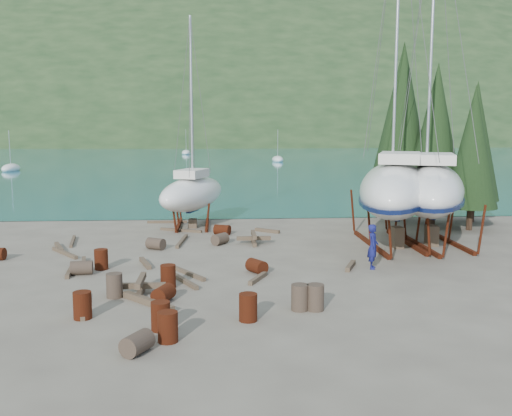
{
  "coord_description": "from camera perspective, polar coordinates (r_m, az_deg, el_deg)",
  "views": [
    {
      "loc": [
        -1.0,
        -22.53,
        6.03
      ],
      "look_at": [
        0.77,
        3.0,
        2.43
      ],
      "focal_mm": 40.0,
      "sensor_mm": 36.0,
      "label": 1
    }
  ],
  "objects": [
    {
      "name": "timber_17",
      "position": [
        28.96,
        -18.6,
        -4.28
      ],
      "size": [
        1.76,
        2.3,
        0.16
      ],
      "primitive_type": "cube",
      "rotation": [
        0.0,
        0.0,
        0.64
      ],
      "color": "brown",
      "rests_on": "ground"
    },
    {
      "name": "ground",
      "position": [
        23.34,
        -1.38,
        -6.97
      ],
      "size": [
        600.0,
        600.0,
        0.0
      ],
      "primitive_type": "plane",
      "color": "#5E554A",
      "rests_on": "ground"
    },
    {
      "name": "drum_9",
      "position": [
        28.99,
        -9.99,
        -3.55
      ],
      "size": [
        1.05,
        0.95,
        0.58
      ],
      "primitive_type": "cylinder",
      "rotation": [
        1.57,
        0.0,
        1.02
      ],
      "color": "#2D2823",
      "rests_on": "ground"
    },
    {
      "name": "drum_12",
      "position": [
        20.37,
        -9.23,
        -8.48
      ],
      "size": [
        0.85,
        1.03,
        0.58
      ],
      "primitive_type": "cylinder",
      "rotation": [
        1.57,
        0.0,
        2.78
      ],
      "color": "#55170E",
      "rests_on": "ground"
    },
    {
      "name": "drum_10",
      "position": [
        17.62,
        -9.52,
        -10.61
      ],
      "size": [
        0.58,
        0.58,
        0.88
      ],
      "primitive_type": "cylinder",
      "color": "#55170E",
      "rests_on": "ground"
    },
    {
      "name": "timber_3",
      "position": [
        20.39,
        -16.82,
        -9.33
      ],
      "size": [
        0.69,
        2.83,
        0.15
      ],
      "primitive_type": "cube",
      "rotation": [
        0.0,
        0.0,
        0.19
      ],
      "color": "brown",
      "rests_on": "ground"
    },
    {
      "name": "timber_9",
      "position": [
        33.79,
        -7.52,
        -2.22
      ],
      "size": [
        2.51,
        1.24,
        0.15
      ],
      "primitive_type": "cube",
      "rotation": [
        0.0,
        0.0,
        1.15
      ],
      "color": "brown",
      "rests_on": "ground"
    },
    {
      "name": "moored_boat_mid",
      "position": [
        103.27,
        2.18,
        4.86
      ],
      "size": [
        2.0,
        5.0,
        6.05
      ],
      "color": "white",
      "rests_on": "ground"
    },
    {
      "name": "small_sailboat_shore",
      "position": [
        35.17,
        -6.37,
        1.51
      ],
      "size": [
        5.06,
        8.31,
        12.68
      ],
      "rotation": [
        0.0,
        0.0,
        -0.35
      ],
      "color": "white",
      "rests_on": "ground"
    },
    {
      "name": "bay_water",
      "position": [
        337.58,
        -3.81,
        6.96
      ],
      "size": [
        700.0,
        700.0,
        0.0
      ],
      "primitive_type": "plane",
      "color": "#175873",
      "rests_on": "ground"
    },
    {
      "name": "timber_12",
      "position": [
        25.38,
        -18.07,
        -5.95
      ],
      "size": [
        0.45,
        2.3,
        0.17
      ],
      "primitive_type": "cube",
      "rotation": [
        0.0,
        0.0,
        0.12
      ],
      "color": "brown",
      "rests_on": "ground"
    },
    {
      "name": "timber_6",
      "position": [
        33.26,
        1.13,
        -2.28
      ],
      "size": [
        1.42,
        1.13,
        0.19
      ],
      "primitive_type": "cube",
      "rotation": [
        0.0,
        0.0,
        0.93
      ],
      "color": "brown",
      "rests_on": "ground"
    },
    {
      "name": "drum_17",
      "position": [
        19.3,
        5.96,
        -8.88
      ],
      "size": [
        0.58,
        0.58,
        0.88
      ],
      "primitive_type": "cylinder",
      "color": "#2D2823",
      "rests_on": "ground"
    },
    {
      "name": "drum_8",
      "position": [
        25.45,
        -15.22,
        -4.97
      ],
      "size": [
        0.58,
        0.58,
        0.88
      ],
      "primitive_type": "cylinder",
      "color": "#55170E",
      "rests_on": "ground"
    },
    {
      "name": "timber_7",
      "position": [
        22.88,
        0.18,
        -7.05
      ],
      "size": [
        0.86,
        1.56,
        0.17
      ],
      "primitive_type": "cube",
      "rotation": [
        0.0,
        0.0,
        2.7
      ],
      "color": "brown",
      "rests_on": "ground"
    },
    {
      "name": "timber_8",
      "position": [
        25.86,
        -11.03,
        -5.42
      ],
      "size": [
        0.74,
        1.78,
        0.19
      ],
      "primitive_type": "cube",
      "rotation": [
        0.0,
        0.0,
        0.32
      ],
      "color": "brown",
      "rests_on": "ground"
    },
    {
      "name": "timber_2",
      "position": [
        30.36,
        -19.09,
        -3.73
      ],
      "size": [
        0.98,
        2.02,
        0.19
      ],
      "primitive_type": "cube",
      "rotation": [
        0.0,
        0.0,
        0.4
      ],
      "color": "brown",
      "rests_on": "ground"
    },
    {
      "name": "drum_4",
      "position": [
        32.48,
        -3.39,
        -2.19
      ],
      "size": [
        1.04,
        0.9,
        0.58
      ],
      "primitive_type": "cylinder",
      "rotation": [
        1.57,
        0.0,
        1.13
      ],
      "color": "#55170E",
      "rests_on": "ground"
    },
    {
      "name": "far_hill",
      "position": [
        342.58,
        -3.81,
        6.97
      ],
      "size": [
        800.0,
        360.0,
        110.0
      ],
      "primitive_type": "ellipsoid",
      "color": "#1D341A",
      "rests_on": "ground"
    },
    {
      "name": "drum_16",
      "position": [
        21.21,
        -13.97,
        -7.53
      ],
      "size": [
        0.58,
        0.58,
        0.88
      ],
      "primitive_type": "cylinder",
      "color": "#2D2823",
      "rests_on": "ground"
    },
    {
      "name": "cypress_mid_right",
      "position": [
        35.84,
        20.9,
        5.7
      ],
      "size": [
        3.06,
        3.06,
        8.5
      ],
      "color": "black",
      "rests_on": "ground"
    },
    {
      "name": "timber_1",
      "position": [
        25.19,
        9.43,
        -5.73
      ],
      "size": [
        0.79,
        1.54,
        0.19
      ],
      "primitive_type": "cube",
      "rotation": [
        0.0,
        0.0,
        2.74
      ],
      "color": "brown",
      "rests_on": "ground"
    },
    {
      "name": "far_house_center",
      "position": [
        213.4,
        -9.13,
        7.06
      ],
      "size": [
        6.6,
        5.6,
        5.6
      ],
      "color": "beige",
      "rests_on": "ground"
    },
    {
      "name": "cypress_back_left",
      "position": [
        38.45,
        14.4,
        8.69
      ],
      "size": [
        4.14,
        4.14,
        11.5
      ],
      "color": "black",
      "rests_on": "ground"
    },
    {
      "name": "drum_15",
      "position": [
        24.81,
        -17.04,
        -5.74
      ],
      "size": [
        0.94,
        0.68,
        0.58
      ],
      "primitive_type": "cylinder",
      "rotation": [
        1.57,
        0.0,
        1.69
      ],
      "color": "#2D2823",
      "rests_on": "ground"
    },
    {
      "name": "large_sailboat_far",
      "position": [
        31.02,
        16.98,
        1.93
      ],
      "size": [
        6.81,
        11.85,
        18.01
      ],
      "rotation": [
        0.0,
        0.0,
        -0.33
      ],
      "color": "white",
      "rests_on": "ground"
    },
    {
      "name": "drum_5",
      "position": [
        19.26,
        4.4,
        -8.9
      ],
      "size": [
        0.58,
        0.58,
        0.88
      ],
      "primitive_type": "cylinder",
      "color": "#2D2823",
      "rests_on": "ground"
    },
    {
      "name": "drum_0",
      "position": [
        19.2,
        -16.96,
        -9.28
      ],
      "size": [
        0.58,
        0.58,
        0.88
      ],
      "primitive_type": "cylinder",
      "color": "#55170E",
      "rests_on": "ground"
    },
    {
      "name": "timber_15",
      "position": [
        31.83,
        -17.86,
        -3.18
      ],
      "size": [
        0.64,
        2.8,
        0.15
      ],
      "primitive_type": "cube",
      "rotation": [
        0.0,
        0.0,
        0.18
      ],
      "color": "brown",
      "rests_on": "ground"
    },
    {
      "name": "timber_pile_fore",
      "position": [
        21.49,
        -11.44,
        -7.63
      ],
      "size": [
        1.8,
        1.8,
        0.6
      ],
      "color": "brown",
      "rests_on": "ground"
    },
    {
      "name": "far_house_left",
      "position": [
        220.59,
        -19.6,
        6.73
      ],
      "size": [
        6.6,
        5.6,
        5.6
      ],
      "color": "beige",
      "rests_on": "ground"
    },
    {
      "name": "drum_1",
      "position": [
        16.07,
        -11.8,
        -13.1
      ],
      "size": [
        0.93,
        1.05,
        0.58
      ],
      "primitive_type": "cylinder",
      "rotation": [
        1.57,
        0.0,
        2.65
      ],
      "color": "#2D2823",
      "rests_on": "ground"
    },
    {
      "name": "timber_pile_aft",
      "position": [
        29.92,
        -0.23,
        -3.04
      ],
      "size": [
        1.8,
        1.8,
        0.6
      ],
      "color": "brown",
      "rests_on": "ground"
    },
    {
      "name": "timber_4",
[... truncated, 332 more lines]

